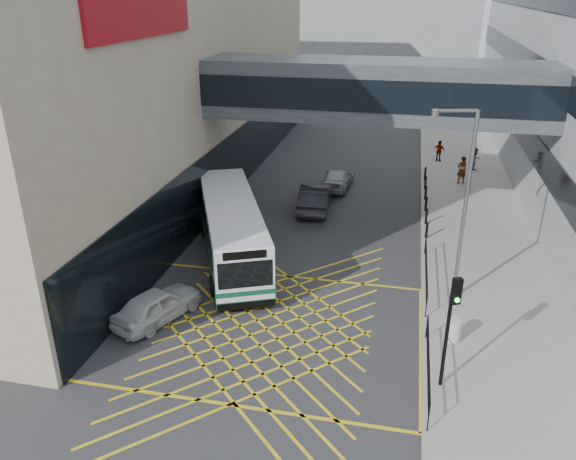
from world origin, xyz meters
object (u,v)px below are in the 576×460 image
Objects in this scene: car_silver at (338,178)px; traffic_light at (451,317)px; bus at (232,228)px; pedestrian_c at (439,151)px; car_dark at (315,197)px; pedestrian_a at (462,170)px; street_lamp at (462,197)px; car_white at (157,305)px; litter_bin at (454,330)px; pedestrian_b at (475,159)px.

traffic_light is at bearing 110.46° from car_silver.
bus is 21.74m from pedestrian_c.
bus is 6.86× the size of pedestrian_c.
pedestrian_a is (8.92, 6.49, 0.29)m from car_dark.
street_lamp is 16.41m from pedestrian_a.
car_dark is 13.89m from pedestrian_c.
car_silver is 20.87m from traffic_light.
pedestrian_c is (0.15, 21.04, -3.84)m from street_lamp.
car_white is 11.56m from traffic_light.
pedestrian_c reaches higher than litter_bin.
car_white reaches higher than litter_bin.
street_lamp is at bearing -138.25° from car_white.
pedestrian_a is (1.45, 19.17, 0.47)m from litter_bin.
pedestrian_a is at bearing 60.44° from traffic_light.
litter_bin is 0.56× the size of pedestrian_b.
litter_bin is (10.40, -5.29, -0.99)m from bus.
traffic_light is at bearing -100.10° from litter_bin.
pedestrian_b is (14.25, 23.14, 0.30)m from car_white.
car_white is at bearing -176.22° from litter_bin.
pedestrian_a reaches higher than car_white.
traffic_light is 0.52× the size of street_lamp.
pedestrian_c is (7.62, 11.62, 0.15)m from car_dark.
traffic_light reaches higher than pedestrian_a.
pedestrian_c is at bearing -129.71° from car_silver.
pedestrian_c is at bearing 64.14° from traffic_light.
car_silver is 18.21m from litter_bin.
pedestrian_a reaches higher than litter_bin.
car_white is at bearing 77.44° from car_silver.
bus reaches higher than pedestrian_a.
traffic_light is 22.20m from pedestrian_a.
traffic_light is at bearing -62.92° from bus.
litter_bin is 0.59× the size of pedestrian_c.
bus is 7.99m from car_dark.
pedestrian_c is at bearing -126.56° from car_dark.
car_dark is at bearing 45.05° from bus.
pedestrian_a reaches higher than pedestrian_b.
pedestrian_c is at bearing 89.67° from litter_bin.
car_dark is 2.75× the size of pedestrian_a.
traffic_light reaches higher than car_dark.
traffic_light is at bearing 110.83° from car_dark.
bus reaches higher than pedestrian_c.
pedestrian_c is (11.81, 25.06, 0.26)m from car_white.
car_silver is 1.03× the size of traffic_light.
car_dark is at bearing 114.99° from street_lamp.
pedestrian_b reaches higher than car_dark.
litter_bin is 22.52m from pedestrian_b.
litter_bin is at bearing 55.42° from traffic_light.
traffic_light is at bearing -129.12° from pedestrian_b.
litter_bin is at bearing -103.26° from street_lamp.
bus is 2.11× the size of car_dark.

